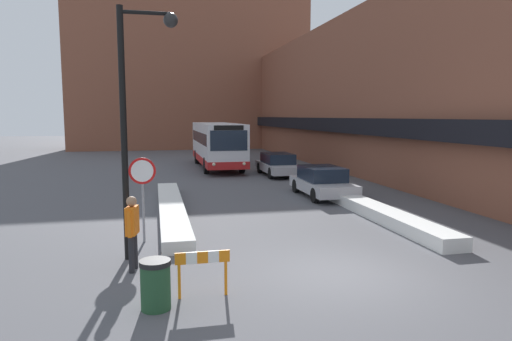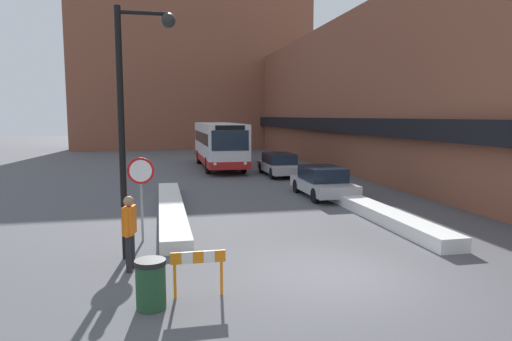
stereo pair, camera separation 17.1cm
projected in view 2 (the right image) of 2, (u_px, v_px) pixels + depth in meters
ground_plane at (340, 275)px, 10.46m from camera, size 160.00×160.00×0.00m
building_row_right at (342, 98)px, 35.24m from camera, size 5.50×60.00×9.98m
building_backdrop_far at (193, 72)px, 51.98m from camera, size 26.00×8.00×17.14m
snow_bank_left at (171, 208)px, 17.11m from camera, size 0.90×10.66×0.37m
snow_bank_right at (368, 208)px, 17.05m from camera, size 0.90×10.45×0.42m
city_bus at (219, 144)px, 31.89m from camera, size 2.56×10.42×3.12m
parked_car_front at (323, 182)px, 20.53m from camera, size 1.88×4.26×1.35m
parked_car_middle at (279, 164)px, 27.89m from camera, size 1.86×4.67×1.35m
stop_sign at (141, 181)px, 13.03m from camera, size 0.76×0.08×2.45m
street_lamp at (133, 105)px, 11.26m from camera, size 1.46×0.36×6.26m
pedestrian at (129, 226)px, 10.67m from camera, size 0.31×0.57×1.78m
trash_bin at (151, 284)px, 8.59m from camera, size 0.59×0.59×0.95m
construction_barricade at (198, 265)px, 9.13m from camera, size 1.10×0.06×0.94m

